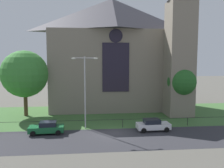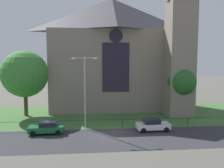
# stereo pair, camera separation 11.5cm
# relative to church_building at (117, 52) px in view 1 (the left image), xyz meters

# --- Properties ---
(ground) EXTENTS (160.00, 160.00, 0.00)m
(ground) POSITION_rel_church_building_xyz_m (-2.25, -6.16, -10.27)
(ground) COLOR #56544C
(road_asphalt) EXTENTS (120.00, 8.00, 0.01)m
(road_asphalt) POSITION_rel_church_building_xyz_m (-2.25, -18.16, -10.27)
(road_asphalt) COLOR #2D2D33
(road_asphalt) RESTS_ON ground
(grass_verge) EXTENTS (120.00, 20.00, 0.01)m
(grass_verge) POSITION_rel_church_building_xyz_m (-2.25, -8.16, -10.27)
(grass_verge) COLOR #3D6633
(grass_verge) RESTS_ON ground
(church_building) EXTENTS (23.20, 16.20, 26.00)m
(church_building) POSITION_rel_church_building_xyz_m (0.00, 0.00, 0.00)
(church_building) COLOR gray
(church_building) RESTS_ON ground
(iron_railing) EXTENTS (35.97, 0.07, 1.13)m
(iron_railing) POSITION_rel_church_building_xyz_m (-0.77, -13.66, -9.29)
(iron_railing) COLOR black
(iron_railing) RESTS_ON ground
(tree_right_near) EXTENTS (4.52, 4.52, 7.79)m
(tree_right_near) POSITION_rel_church_building_xyz_m (9.35, -8.25, -4.84)
(tree_right_near) COLOR #423021
(tree_right_near) RESTS_ON ground
(tree_left_far) EXTENTS (7.41, 7.41, 10.43)m
(tree_left_far) POSITION_rel_church_building_xyz_m (-15.29, -5.40, -3.56)
(tree_left_far) COLOR #4C3823
(tree_left_far) RESTS_ON ground
(streetlamp_near) EXTENTS (3.37, 0.26, 9.45)m
(streetlamp_near) POSITION_rel_church_building_xyz_m (-5.73, -13.76, -4.38)
(streetlamp_near) COLOR #B2B2B7
(streetlamp_near) RESTS_ON ground
(parked_car_green) EXTENTS (4.27, 2.16, 1.51)m
(parked_car_green) POSITION_rel_church_building_xyz_m (-10.42, -15.40, -9.53)
(parked_car_green) COLOR #196033
(parked_car_green) RESTS_ON ground
(parked_car_white) EXTENTS (4.25, 2.13, 1.51)m
(parked_car_white) POSITION_rel_church_building_xyz_m (2.87, -15.41, -9.53)
(parked_car_white) COLOR silver
(parked_car_white) RESTS_ON ground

